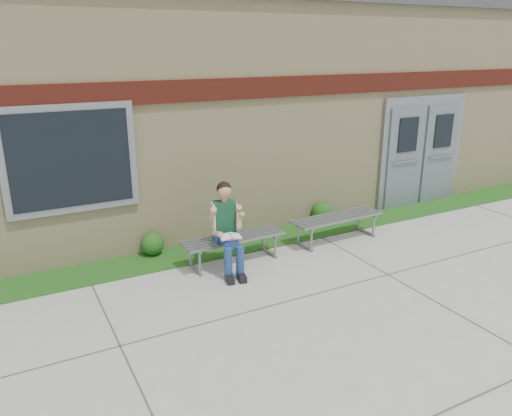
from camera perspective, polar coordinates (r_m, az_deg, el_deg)
ground at (r=6.87m, az=11.36°, el=-10.79°), size 80.00×80.00×0.00m
grass_strip at (r=8.82m, az=0.77°, el=-3.64°), size 16.00×0.80×0.02m
school_building at (r=11.34m, az=-7.58°, el=12.03°), size 16.20×6.22×4.20m
bench_left at (r=7.85m, az=-2.59°, el=-3.99°), size 1.66×0.51×0.43m
bench_right at (r=8.82m, az=9.24°, el=-1.57°), size 1.73×0.54×0.45m
girl at (r=7.47m, az=-3.31°, el=-2.17°), size 0.51×0.88×1.36m
shrub_mid at (r=8.30m, az=-11.76°, el=-4.01°), size 0.38×0.38×0.38m
shrub_east at (r=9.67m, az=7.57°, el=-0.48°), size 0.40×0.40×0.40m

